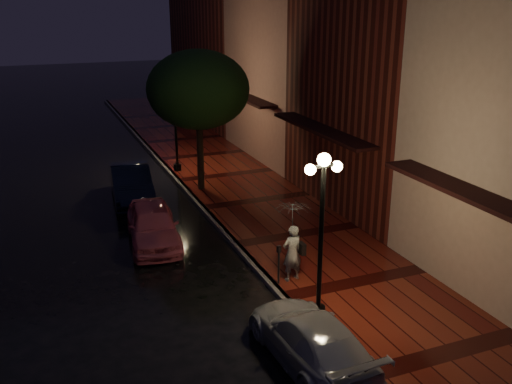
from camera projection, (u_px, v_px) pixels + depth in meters
name	position (u px, v px, depth m)	size (l,w,h in m)	color
ground	(237.00, 248.00, 18.82)	(120.00, 120.00, 0.00)	black
sidewalk	(298.00, 236.00, 19.60)	(4.50, 60.00, 0.15)	#440F0C
curb	(237.00, 246.00, 18.80)	(0.25, 60.00, 0.15)	#595451
storefront_mid	(392.00, 64.00, 21.29)	(5.00, 8.00, 11.00)	#511914
storefront_far	(298.00, 68.00, 28.62)	(5.00, 8.00, 9.00)	#8C5951
storefront_extra	(231.00, 43.00, 37.23)	(5.00, 12.00, 10.00)	#511914
streetlamp_near	(321.00, 228.00, 13.72)	(0.96, 0.36, 4.31)	black
streetlamp_far	(175.00, 119.00, 26.00)	(0.96, 0.36, 4.31)	black
street_tree	(199.00, 92.00, 22.92)	(4.16, 4.16, 5.80)	black
pink_car	(153.00, 225.00, 18.96)	(1.60, 3.98, 1.36)	#C35064
navy_car	(131.00, 184.00, 23.08)	(1.50, 4.32, 1.42)	black
silver_car	(311.00, 339.00, 12.77)	(1.68, 4.13, 1.20)	#ACACB4
woman_with_umbrella	(293.00, 230.00, 15.93)	(0.98, 0.99, 2.35)	white
parking_meter	(279.00, 261.00, 15.97)	(0.13, 0.11, 1.17)	black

